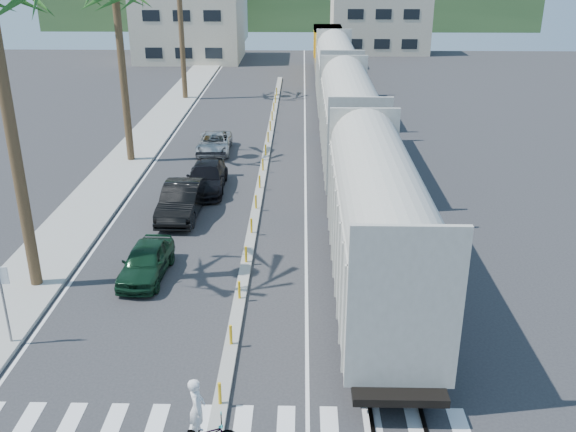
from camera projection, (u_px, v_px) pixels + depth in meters
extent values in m
plane|color=#28282B|center=(224.00, 386.00, 19.30)|extent=(140.00, 140.00, 0.00)
cube|color=gray|center=(140.00, 147.00, 42.53)|extent=(3.00, 90.00, 0.15)
cube|color=black|center=(330.00, 136.00, 45.05)|extent=(0.12, 100.00, 0.06)
cube|color=black|center=(351.00, 136.00, 45.02)|extent=(0.12, 100.00, 0.06)
cube|color=gray|center=(263.00, 172.00, 37.74)|extent=(0.45, 60.00, 0.15)
cylinder|color=gold|center=(220.00, 393.00, 18.18)|extent=(0.10, 0.10, 0.70)
cylinder|color=gold|center=(231.00, 335.00, 20.95)|extent=(0.10, 0.10, 0.70)
cylinder|color=gold|center=(239.00, 290.00, 23.72)|extent=(0.10, 0.10, 0.70)
cylinder|color=gold|center=(246.00, 254.00, 26.49)|extent=(0.10, 0.10, 0.70)
cylinder|color=gold|center=(251.00, 226.00, 29.26)|extent=(0.10, 0.10, 0.70)
cylinder|color=gold|center=(256.00, 202.00, 32.03)|extent=(0.10, 0.10, 0.70)
cylinder|color=gold|center=(260.00, 182.00, 34.80)|extent=(0.10, 0.10, 0.70)
cylinder|color=gold|center=(263.00, 165.00, 37.57)|extent=(0.10, 0.10, 0.70)
cylinder|color=gold|center=(266.00, 150.00, 40.34)|extent=(0.10, 0.10, 0.70)
cylinder|color=gold|center=(268.00, 137.00, 43.11)|extent=(0.10, 0.10, 0.70)
cylinder|color=gold|center=(270.00, 126.00, 45.88)|extent=(0.10, 0.10, 0.70)
cylinder|color=gold|center=(272.00, 116.00, 48.65)|extent=(0.10, 0.10, 0.70)
cylinder|color=gold|center=(274.00, 107.00, 51.42)|extent=(0.10, 0.10, 0.70)
cylinder|color=gold|center=(275.00, 99.00, 54.19)|extent=(0.10, 0.10, 0.70)
cylinder|color=gold|center=(277.00, 92.00, 56.96)|extent=(0.10, 0.10, 0.70)
cube|color=silver|center=(216.00, 432.00, 17.45)|extent=(14.00, 2.20, 0.01)
cube|color=silver|center=(165.00, 148.00, 42.52)|extent=(0.12, 90.00, 0.01)
cube|color=silver|center=(305.00, 149.00, 42.33)|extent=(0.12, 90.00, 0.01)
cube|color=#A2A094|center=(377.00, 235.00, 22.91)|extent=(3.00, 12.88, 3.40)
cylinder|color=#A2A094|center=(380.00, 191.00, 22.25)|extent=(2.90, 12.58, 2.90)
cube|color=black|center=(374.00, 289.00, 23.75)|extent=(2.60, 12.88, 1.00)
cube|color=#A2A094|center=(349.00, 128.00, 36.76)|extent=(3.00, 12.88, 3.40)
cylinder|color=#A2A094|center=(351.00, 98.00, 36.10)|extent=(2.90, 12.58, 2.90)
cube|color=black|center=(348.00, 164.00, 37.60)|extent=(2.60, 12.88, 1.00)
cube|color=#A2A094|center=(337.00, 79.00, 50.60)|extent=(3.00, 12.88, 3.40)
cylinder|color=#A2A094|center=(337.00, 57.00, 49.95)|extent=(2.90, 12.58, 2.90)
cube|color=black|center=(336.00, 107.00, 51.45)|extent=(2.60, 12.88, 1.00)
cube|color=#4C4C4F|center=(329.00, 66.00, 66.01)|extent=(3.00, 17.00, 0.50)
cube|color=#C08012|center=(330.00, 53.00, 64.49)|extent=(2.70, 12.24, 2.60)
cube|color=#C08012|center=(327.00, 41.00, 70.64)|extent=(3.00, 3.74, 3.20)
cube|color=black|center=(329.00, 72.00, 66.24)|extent=(2.60, 13.60, 0.90)
cylinder|color=brown|center=(14.00, 151.00, 22.89)|extent=(0.44, 0.44, 11.00)
cylinder|color=brown|center=(124.00, 81.00, 37.86)|extent=(0.44, 0.44, 10.00)
cylinder|color=brown|center=(181.00, 29.00, 54.09)|extent=(0.44, 0.44, 12.00)
cylinder|color=slate|center=(5.00, 306.00, 20.72)|extent=(0.08, 0.08, 3.00)
cube|color=#B7AA91|center=(190.00, 25.00, 75.23)|extent=(12.00, 10.00, 8.00)
cube|color=#B7AA91|center=(194.00, 5.00, 89.66)|extent=(14.00, 12.00, 10.00)
cube|color=#B7AA91|center=(378.00, 23.00, 82.34)|extent=(12.00, 10.00, 7.00)
imported|color=#10301D|center=(146.00, 261.00, 25.49)|extent=(2.01, 4.20, 1.38)
imported|color=black|center=(182.00, 200.00, 31.32)|extent=(1.93, 5.03, 1.64)
imported|color=black|center=(207.00, 177.00, 34.79)|extent=(2.28, 5.11, 1.45)
imported|color=#A3A6A8|center=(214.00, 143.00, 41.31)|extent=(2.44, 4.69, 1.26)
imported|color=white|center=(197.00, 408.00, 16.24)|extent=(0.75, 0.61, 1.71)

